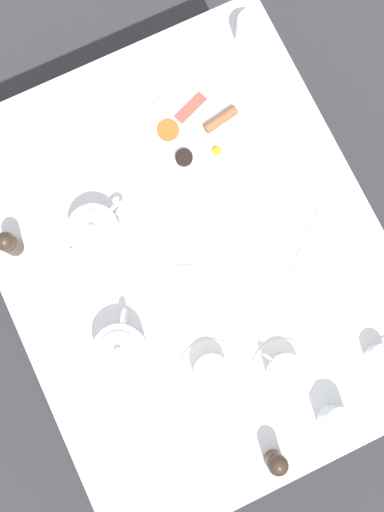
# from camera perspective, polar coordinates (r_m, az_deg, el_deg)

# --- Properties ---
(ground_plane) EXTENTS (8.00, 8.00, 0.00)m
(ground_plane) POSITION_cam_1_polar(r_m,az_deg,el_deg) (2.21, 0.00, -3.04)
(ground_plane) COLOR #333338
(table) EXTENTS (0.94, 1.18, 0.72)m
(table) POSITION_cam_1_polar(r_m,az_deg,el_deg) (1.57, 0.00, -0.49)
(table) COLOR silver
(table) RESTS_ON ground_plane
(breakfast_plate) EXTENTS (0.28, 0.28, 0.04)m
(breakfast_plate) POSITION_cam_1_polar(r_m,az_deg,el_deg) (1.58, 0.46, 11.49)
(breakfast_plate) COLOR white
(breakfast_plate) RESTS_ON table
(teapot_near) EXTENTS (0.19, 0.13, 0.11)m
(teapot_near) POSITION_cam_1_polar(r_m,az_deg,el_deg) (1.49, -9.19, 2.27)
(teapot_near) COLOR white
(teapot_near) RESTS_ON table
(teapot_far) EXTENTS (0.13, 0.19, 0.11)m
(teapot_far) POSITION_cam_1_polar(r_m,az_deg,el_deg) (1.45, -6.81, -8.93)
(teapot_far) COLOR white
(teapot_far) RESTS_ON table
(teacup_with_saucer_left) EXTENTS (0.16, 0.16, 0.07)m
(teacup_with_saucer_left) POSITION_cam_1_polar(r_m,az_deg,el_deg) (1.46, 1.84, -10.99)
(teacup_with_saucer_left) COLOR white
(teacup_with_saucer_left) RESTS_ON table
(teacup_with_saucer_right) EXTENTS (0.16, 0.16, 0.07)m
(teacup_with_saucer_right) POSITION_cam_1_polar(r_m,az_deg,el_deg) (1.47, 8.81, -10.80)
(teacup_with_saucer_right) COLOR white
(teacup_with_saucer_right) RESTS_ON table
(water_glass_tall) EXTENTS (0.08, 0.08, 0.10)m
(water_glass_tall) POSITION_cam_1_polar(r_m,az_deg,el_deg) (1.48, 13.64, -15.12)
(water_glass_tall) COLOR white
(water_glass_tall) RESTS_ON table
(water_glass_short) EXTENTS (0.08, 0.08, 0.09)m
(water_glass_short) POSITION_cam_1_polar(r_m,az_deg,el_deg) (1.67, 5.60, 20.60)
(water_glass_short) COLOR white
(water_glass_short) RESTS_ON table
(creamer_jug) EXTENTS (0.08, 0.06, 0.06)m
(creamer_jug) POSITION_cam_1_polar(r_m,az_deg,el_deg) (1.52, 17.49, -9.01)
(creamer_jug) COLOR white
(creamer_jug) RESTS_ON table
(pepper_grinder) EXTENTS (0.05, 0.05, 0.11)m
(pepper_grinder) POSITION_cam_1_polar(r_m,az_deg,el_deg) (1.52, -17.06, 1.14)
(pepper_grinder) COLOR #38281E
(pepper_grinder) RESTS_ON table
(salt_grinder) EXTENTS (0.05, 0.05, 0.11)m
(salt_grinder) POSITION_cam_1_polar(r_m,az_deg,el_deg) (1.46, 8.05, -18.95)
(salt_grinder) COLOR #38281E
(salt_grinder) RESTS_ON table
(fork_by_plate) EXTENTS (0.17, 0.10, 0.00)m
(fork_by_plate) POSITION_cam_1_polar(r_m,az_deg,el_deg) (1.50, -0.52, -1.13)
(fork_by_plate) COLOR silver
(fork_by_plate) RESTS_ON table
(knife_by_plate) EXTENTS (0.18, 0.15, 0.00)m
(knife_by_plate) POSITION_cam_1_polar(r_m,az_deg,el_deg) (1.54, 11.00, 1.83)
(knife_by_plate) COLOR silver
(knife_by_plate) RESTS_ON table
(spoon_for_tea) EXTENTS (0.10, 0.14, 0.00)m
(spoon_for_tea) POSITION_cam_1_polar(r_m,az_deg,el_deg) (1.60, -13.23, 8.36)
(spoon_for_tea) COLOR silver
(spoon_for_tea) RESTS_ON table
(fork_spare) EXTENTS (0.11, 0.14, 0.00)m
(fork_spare) POSITION_cam_1_polar(r_m,az_deg,el_deg) (1.51, -3.59, -19.73)
(fork_spare) COLOR silver
(fork_spare) RESTS_ON table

